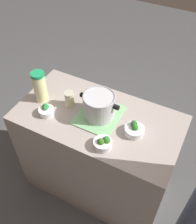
# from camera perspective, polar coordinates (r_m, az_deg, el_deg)

# --- Properties ---
(ground_plane) EXTENTS (8.00, 8.00, 0.00)m
(ground_plane) POSITION_cam_1_polar(r_m,az_deg,el_deg) (2.60, 0.00, -14.86)
(ground_plane) COLOR #4B4C4C
(counter_slab) EXTENTS (1.19, 0.63, 0.91)m
(counter_slab) POSITION_cam_1_polar(r_m,az_deg,el_deg) (2.21, 0.00, -9.12)
(counter_slab) COLOR gray
(counter_slab) RESTS_ON ground_plane
(dish_cloth) EXTENTS (0.29, 0.33, 0.01)m
(dish_cloth) POSITION_cam_1_polar(r_m,az_deg,el_deg) (1.86, 0.26, -0.72)
(dish_cloth) COLOR #7FBD7E
(dish_cloth) RESTS_ON counter_slab
(cooking_pot) EXTENTS (0.29, 0.22, 0.18)m
(cooking_pot) POSITION_cam_1_polar(r_m,az_deg,el_deg) (1.79, 0.27, 1.41)
(cooking_pot) COLOR #B7B7BC
(cooking_pot) RESTS_ON dish_cloth
(lemonade_pitcher) EXTENTS (0.10, 0.10, 0.24)m
(lemonade_pitcher) POSITION_cam_1_polar(r_m,az_deg,el_deg) (1.95, -12.55, 5.44)
(lemonade_pitcher) COLOR #EBE89C
(lemonade_pitcher) RESTS_ON counter_slab
(mason_jar) EXTENTS (0.07, 0.07, 0.12)m
(mason_jar) POSITION_cam_1_polar(r_m,az_deg,el_deg) (1.91, -6.20, 2.84)
(mason_jar) COLOR beige
(mason_jar) RESTS_ON counter_slab
(broccoli_bowl_front) EXTENTS (0.11, 0.11, 0.08)m
(broccoli_bowl_front) POSITION_cam_1_polar(r_m,az_deg,el_deg) (1.89, -11.20, 0.33)
(broccoli_bowl_front) COLOR silver
(broccoli_bowl_front) RESTS_ON counter_slab
(broccoli_bowl_center) EXTENTS (0.12, 0.12, 0.08)m
(broccoli_bowl_center) POSITION_cam_1_polar(r_m,az_deg,el_deg) (1.67, 1.15, -6.75)
(broccoli_bowl_center) COLOR silver
(broccoli_bowl_center) RESTS_ON counter_slab
(broccoli_bowl_back) EXTENTS (0.13, 0.13, 0.08)m
(broccoli_bowl_back) POSITION_cam_1_polar(r_m,az_deg,el_deg) (1.75, 7.90, -3.81)
(broccoli_bowl_back) COLOR silver
(broccoli_bowl_back) RESTS_ON counter_slab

